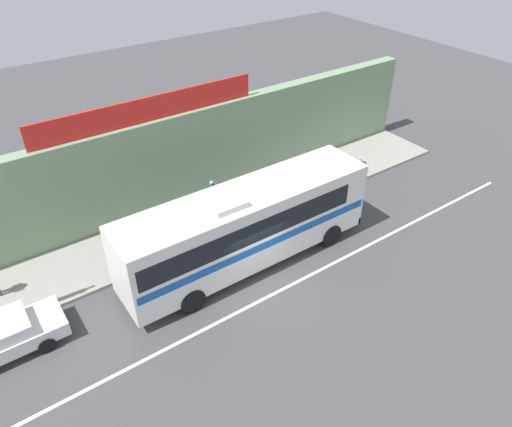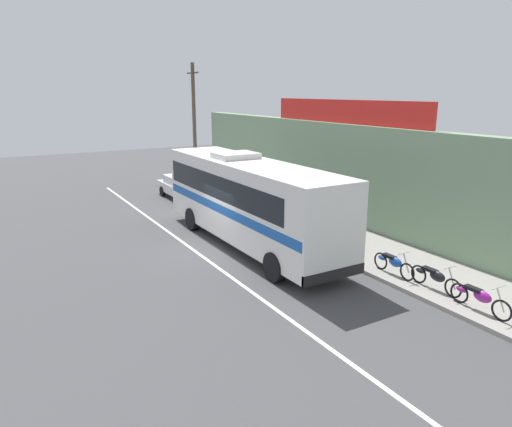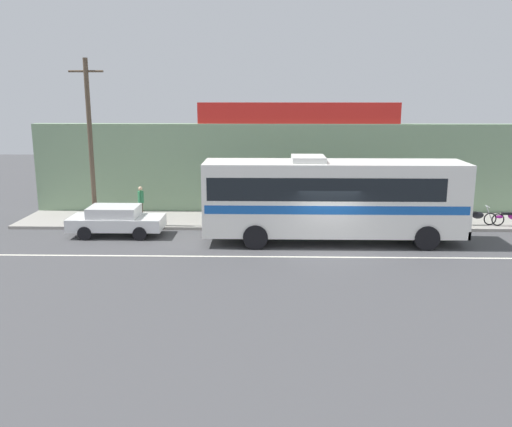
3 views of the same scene
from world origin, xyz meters
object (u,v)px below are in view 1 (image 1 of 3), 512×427
pedestrian_far_left (212,192)px  pedestrian_far_right (157,220)px  motorcycle_red (309,186)px  motorcycle_black (353,168)px  intercity_bus (245,224)px  motorcycle_blue (329,176)px  parked_car (0,338)px

pedestrian_far_left → pedestrian_far_right: (-3.31, -0.76, 0.12)m
pedestrian_far_left → pedestrian_far_right: size_ratio=0.89×
pedestrian_far_left → motorcycle_red: bearing=-20.1°
pedestrian_far_left → pedestrian_far_right: bearing=-167.1°
motorcycle_black → intercity_bus: bearing=-164.0°
motorcycle_blue → pedestrian_far_right: 9.75m
parked_car → pedestrian_far_right: size_ratio=2.42×
parked_car → motorcycle_red: bearing=6.0°
parked_car → motorcycle_red: (15.37, 1.63, -0.17)m
motorcycle_black → pedestrian_far_right: bearing=175.2°
motorcycle_blue → pedestrian_far_right: bearing=175.2°
parked_car → motorcycle_blue: bearing=6.1°
motorcycle_red → pedestrian_far_left: pedestrian_far_left is taller
parked_car → intercity_bus: bearing=-5.3°
motorcycle_red → pedestrian_far_left: 5.13m
parked_car → motorcycle_red: parked_car is taller
intercity_bus → pedestrian_far_right: 4.35m
motorcycle_red → pedestrian_far_right: pedestrian_far_right is taller
motorcycle_black → parked_car: bearing=-174.9°
intercity_bus → motorcycle_red: bearing=23.8°
motorcycle_black → pedestrian_far_right: 11.41m
parked_car → motorcycle_black: 18.69m
intercity_bus → parked_car: bearing=174.7°
motorcycle_blue → pedestrian_far_left: 6.59m
motorcycle_red → pedestrian_far_left: (-4.80, 1.76, 0.48)m
motorcycle_blue → intercity_bus: bearing=-159.7°
parked_car → motorcycle_black: parked_car is taller
intercity_bus → motorcycle_blue: (7.29, 2.70, -1.50)m
intercity_bus → pedestrian_far_right: size_ratio=6.36×
motorcycle_blue → motorcycle_red: same height
pedestrian_far_right → motorcycle_black: bearing=-4.8°
pedestrian_far_left → pedestrian_far_right: 3.40m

